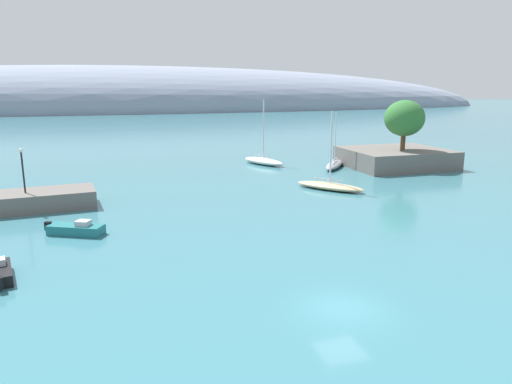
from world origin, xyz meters
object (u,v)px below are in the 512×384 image
motorboat_teal_alongside_breakwater (76,229)px  harbor_lamp_post (22,166)px  tree_clump_shore (404,118)px  sailboat_sand_outer_mooring (330,186)px  sailboat_white_near_shore (263,161)px  sailboat_grey_mid_mooring (334,164)px

motorboat_teal_alongside_breakwater → harbor_lamp_post: harbor_lamp_post is taller
tree_clump_shore → sailboat_sand_outer_mooring: size_ratio=0.79×
sailboat_sand_outer_mooring → harbor_lamp_post: 31.41m
tree_clump_shore → sailboat_white_near_shore: size_ratio=0.73×
sailboat_white_near_shore → sailboat_grey_mid_mooring: bearing=30.9°
tree_clump_shore → motorboat_teal_alongside_breakwater: bearing=-156.0°
motorboat_teal_alongside_breakwater → harbor_lamp_post: 11.06m
sailboat_sand_outer_mooring → motorboat_teal_alongside_breakwater: (-26.41, -8.97, -0.03)m
sailboat_sand_outer_mooring → motorboat_teal_alongside_breakwater: bearing=-108.8°
harbor_lamp_post → sailboat_white_near_shore: bearing=32.0°
sailboat_white_near_shore → tree_clump_shore: bearing=38.4°
tree_clump_shore → sailboat_sand_outer_mooring: (-16.07, -9.95, -6.51)m
tree_clump_shore → sailboat_grey_mid_mooring: (-9.01, 2.94, -6.49)m
harbor_lamp_post → sailboat_grey_mid_mooring: bearing=18.3°
sailboat_grey_mid_mooring → motorboat_teal_alongside_breakwater: 39.98m
sailboat_white_near_shore → sailboat_sand_outer_mooring: (1.62, -18.72, -0.10)m
tree_clump_shore → sailboat_white_near_shore: bearing=153.6°
sailboat_white_near_shore → harbor_lamp_post: (-29.55, -18.48, 3.71)m
sailboat_grey_mid_mooring → sailboat_sand_outer_mooring: (-7.06, -12.89, -0.02)m
tree_clump_shore → harbor_lamp_post: tree_clump_shore is taller
tree_clump_shore → motorboat_teal_alongside_breakwater: size_ratio=1.48×
sailboat_grey_mid_mooring → sailboat_sand_outer_mooring: sailboat_sand_outer_mooring is taller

